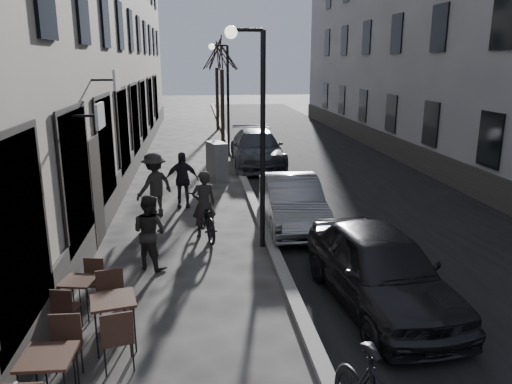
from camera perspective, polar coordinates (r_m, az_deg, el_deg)
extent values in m
cube|color=black|center=(22.34, 7.15, 3.46)|extent=(7.30, 60.00, 0.00)
cube|color=gray|center=(21.75, -2.24, 3.41)|extent=(0.25, 60.00, 0.12)
cylinder|color=black|center=(11.50, 0.78, 5.50)|extent=(0.12, 0.12, 5.00)
cylinder|color=black|center=(11.32, -1.02, 18.04)|extent=(0.70, 0.08, 0.08)
sphere|color=#FFF2CC|center=(11.29, -2.88, 17.78)|extent=(0.28, 0.28, 0.28)
cylinder|color=black|center=(23.37, -3.21, 10.24)|extent=(0.12, 0.12, 5.00)
cylinder|color=black|center=(23.28, -4.19, 16.36)|extent=(0.70, 0.08, 0.08)
sphere|color=#FFF2CC|center=(23.27, -5.09, 16.22)|extent=(0.28, 0.28, 0.28)
cylinder|color=black|center=(26.40, -3.85, 9.56)|extent=(0.20, 0.20, 3.90)
cylinder|color=black|center=(32.37, -4.45, 10.52)|extent=(0.20, 0.20, 3.90)
cube|color=#311E16|center=(7.08, -22.76, -16.96)|extent=(0.67, 0.67, 0.04)
cylinder|color=black|center=(7.58, -23.85, -18.33)|extent=(0.03, 0.03, 0.75)
cylinder|color=black|center=(7.43, -19.68, -18.64)|extent=(0.03, 0.03, 0.75)
cube|color=#311E16|center=(8.16, -16.05, -11.77)|extent=(0.79, 0.79, 0.04)
cylinder|color=black|center=(8.10, -17.74, -15.39)|extent=(0.03, 0.03, 0.77)
cylinder|color=black|center=(8.11, -13.67, -15.01)|extent=(0.03, 0.03, 0.77)
cylinder|color=black|center=(8.59, -17.88, -13.57)|extent=(0.03, 0.03, 0.77)
cylinder|color=black|center=(8.60, -14.08, -13.22)|extent=(0.03, 0.03, 0.77)
cube|color=#311E16|center=(9.30, -19.65, -9.54)|extent=(0.66, 0.66, 0.04)
cylinder|color=black|center=(9.35, -21.39, -11.88)|extent=(0.02, 0.02, 0.65)
cylinder|color=black|center=(9.16, -18.71, -12.20)|extent=(0.02, 0.02, 0.65)
cylinder|color=black|center=(9.73, -20.18, -10.70)|extent=(0.02, 0.02, 0.65)
cylinder|color=black|center=(9.54, -17.59, -10.97)|extent=(0.02, 0.02, 0.65)
cube|color=slate|center=(18.63, -4.47, 3.51)|extent=(0.81, 1.08, 1.44)
imported|color=black|center=(12.74, -5.93, -2.81)|extent=(1.09, 2.09, 1.05)
imported|color=black|center=(12.64, -5.97, -1.37)|extent=(0.69, 0.53, 1.71)
imported|color=#282522|center=(10.92, -12.07, -4.47)|extent=(1.01, 0.96, 1.64)
imported|color=#2B2825|center=(14.48, -11.52, 0.80)|extent=(1.34, 1.33, 1.86)
imported|color=black|center=(15.30, -8.45, 1.40)|extent=(1.01, 0.43, 1.71)
imported|color=black|center=(9.36, 14.02, -8.49)|extent=(2.07, 4.42, 1.46)
imported|color=gray|center=(13.45, 4.16, -1.14)|extent=(1.54, 4.12, 1.35)
imported|color=#36393F|center=(21.16, 0.10, 4.98)|extent=(2.16, 5.15, 1.49)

